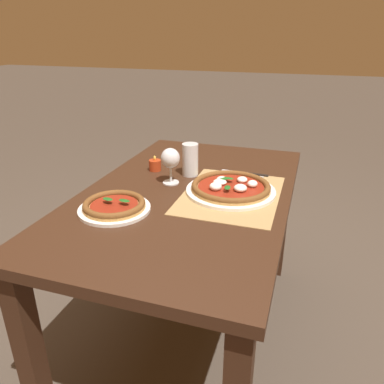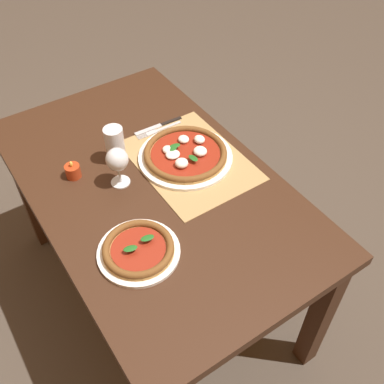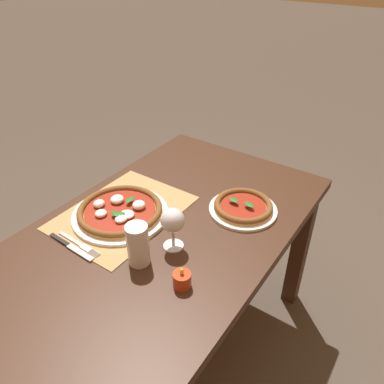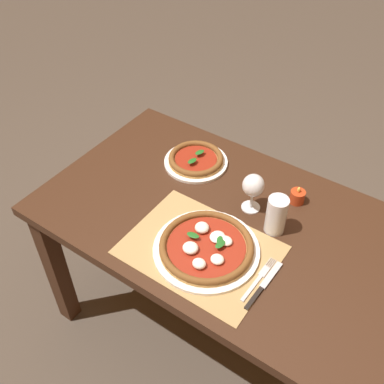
% 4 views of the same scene
% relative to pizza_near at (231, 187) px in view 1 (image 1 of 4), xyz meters
% --- Properties ---
extents(ground_plane, '(24.00, 24.00, 0.00)m').
position_rel_pizza_near_xyz_m(ground_plane, '(-0.03, 0.17, -0.76)').
color(ground_plane, '#473D33').
extents(dining_table, '(1.35, 0.82, 0.74)m').
position_rel_pizza_near_xyz_m(dining_table, '(-0.03, 0.17, -0.13)').
color(dining_table, '#382114').
rests_on(dining_table, ground).
extents(paper_placemat, '(0.50, 0.37, 0.00)m').
position_rel_pizza_near_xyz_m(paper_placemat, '(-0.02, -0.01, -0.02)').
color(paper_placemat, '#A88451').
rests_on(paper_placemat, dining_table).
extents(pizza_near, '(0.36, 0.36, 0.05)m').
position_rel_pizza_near_xyz_m(pizza_near, '(0.00, 0.00, 0.00)').
color(pizza_near, white).
rests_on(pizza_near, paper_placemat).
extents(pizza_far, '(0.26, 0.26, 0.04)m').
position_rel_pizza_near_xyz_m(pizza_far, '(-0.29, 0.37, -0.00)').
color(pizza_far, white).
rests_on(pizza_far, dining_table).
extents(wine_glass, '(0.08, 0.08, 0.16)m').
position_rel_pizza_near_xyz_m(wine_glass, '(0.02, 0.27, 0.08)').
color(wine_glass, silver).
rests_on(wine_glass, dining_table).
extents(pint_glass, '(0.07, 0.07, 0.15)m').
position_rel_pizza_near_xyz_m(pint_glass, '(0.14, 0.22, 0.05)').
color(pint_glass, silver).
rests_on(pint_glass, dining_table).
extents(fork, '(0.02, 0.20, 0.00)m').
position_rel_pizza_near_xyz_m(fork, '(0.20, -0.00, -0.02)').
color(fork, '#B7B7BC').
rests_on(fork, paper_placemat).
extents(knife, '(0.02, 0.22, 0.01)m').
position_rel_pizza_near_xyz_m(knife, '(0.23, -0.01, -0.02)').
color(knife, black).
rests_on(knife, paper_placemat).
extents(votive_candle, '(0.06, 0.06, 0.07)m').
position_rel_pizza_near_xyz_m(votive_candle, '(0.15, 0.39, 0.00)').
color(votive_candle, '#B23819').
rests_on(votive_candle, dining_table).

